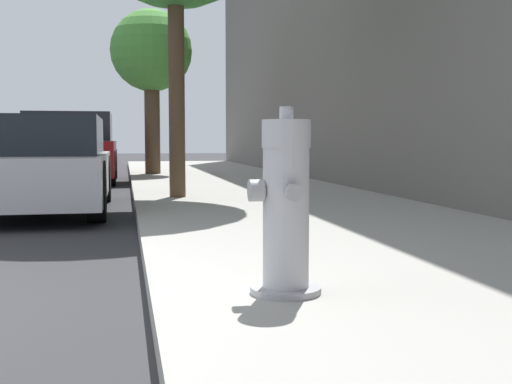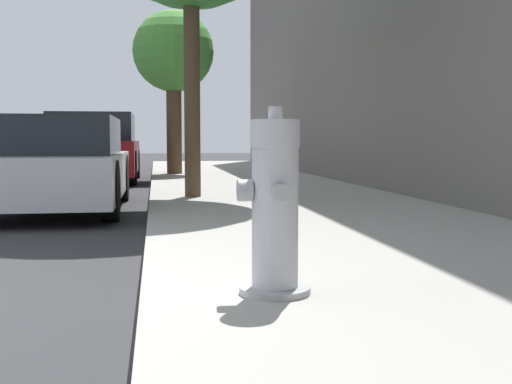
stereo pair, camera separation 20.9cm
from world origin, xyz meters
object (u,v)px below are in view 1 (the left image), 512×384
(street_tree_far, at_px, (151,53))
(fire_hydrant, at_px, (286,209))
(parked_car_near, at_px, (39,165))
(parked_car_mid, at_px, (71,149))

(street_tree_far, bearing_deg, fire_hydrant, -89.20)
(parked_car_near, distance_m, street_tree_far, 7.00)
(parked_car_near, bearing_deg, street_tree_far, 74.96)
(parked_car_mid, bearing_deg, street_tree_far, 18.30)
(fire_hydrant, distance_m, parked_car_near, 5.76)
(parked_car_mid, height_order, street_tree_far, street_tree_far)
(parked_car_near, relative_size, street_tree_far, 1.08)
(parked_car_near, xyz_separation_m, parked_car_mid, (-0.04, 5.81, 0.12))
(parked_car_mid, xyz_separation_m, street_tree_far, (1.76, 0.58, 2.17))
(parked_car_mid, distance_m, street_tree_far, 2.85)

